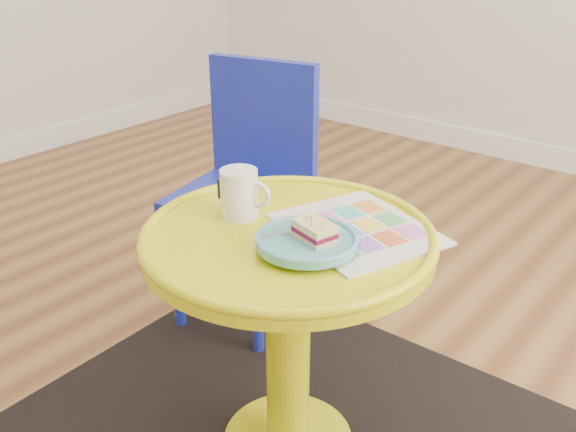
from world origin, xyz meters
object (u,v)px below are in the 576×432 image
Objects in this scene: plate at (307,242)px; chair at (249,177)px; mug at (240,192)px; side_table at (288,301)px; newspaper at (357,229)px.

chair is at bearing 141.84° from plate.
plate is at bearing -49.96° from chair.
chair is 0.56m from mug.
plate is (0.21, -0.04, -0.04)m from mug.
side_table is 0.26m from mug.
chair is 2.54× the size of newspaper.
chair reaches higher than plate.
mug is at bearing 170.37° from plate.
plate is at bearing -23.30° from mug.
mug is at bearing -135.99° from newspaper.
side_table is 0.63m from chair.
side_table is 0.77× the size of chair.
newspaper is 0.26m from mug.
mug is (-0.13, 0.00, 0.22)m from side_table.
chair is at bearing 117.26° from mug.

